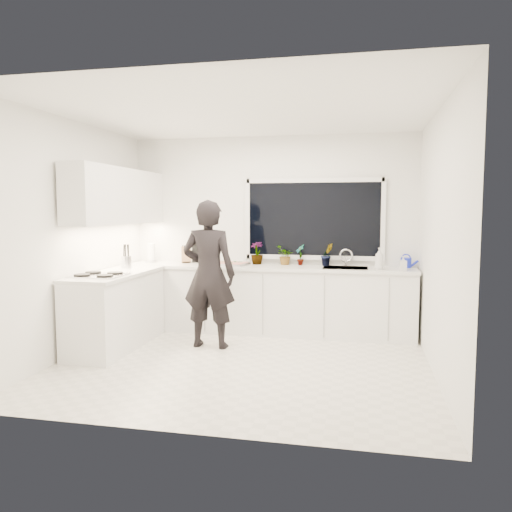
# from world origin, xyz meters

# --- Properties ---
(floor) EXTENTS (4.00, 3.50, 0.02)m
(floor) POSITION_xyz_m (0.00, 0.00, -0.01)
(floor) COLOR beige
(floor) RESTS_ON ground
(wall_back) EXTENTS (4.00, 0.02, 2.70)m
(wall_back) POSITION_xyz_m (0.00, 1.76, 1.35)
(wall_back) COLOR white
(wall_back) RESTS_ON ground
(wall_left) EXTENTS (0.02, 3.50, 2.70)m
(wall_left) POSITION_xyz_m (-2.01, 0.00, 1.35)
(wall_left) COLOR white
(wall_left) RESTS_ON ground
(wall_right) EXTENTS (0.02, 3.50, 2.70)m
(wall_right) POSITION_xyz_m (2.01, 0.00, 1.35)
(wall_right) COLOR white
(wall_right) RESTS_ON ground
(ceiling) EXTENTS (4.00, 3.50, 0.02)m
(ceiling) POSITION_xyz_m (0.00, 0.00, 2.71)
(ceiling) COLOR white
(ceiling) RESTS_ON wall_back
(window) EXTENTS (1.80, 0.02, 1.00)m
(window) POSITION_xyz_m (0.60, 1.73, 1.55)
(window) COLOR black
(window) RESTS_ON wall_back
(base_cabinets_back) EXTENTS (3.92, 0.58, 0.88)m
(base_cabinets_back) POSITION_xyz_m (0.00, 1.45, 0.44)
(base_cabinets_back) COLOR white
(base_cabinets_back) RESTS_ON floor
(base_cabinets_left) EXTENTS (0.58, 1.60, 0.88)m
(base_cabinets_left) POSITION_xyz_m (-1.67, 0.35, 0.44)
(base_cabinets_left) COLOR white
(base_cabinets_left) RESTS_ON floor
(countertop_back) EXTENTS (3.94, 0.62, 0.04)m
(countertop_back) POSITION_xyz_m (0.00, 1.44, 0.90)
(countertop_back) COLOR silver
(countertop_back) RESTS_ON base_cabinets_back
(countertop_left) EXTENTS (0.62, 1.60, 0.04)m
(countertop_left) POSITION_xyz_m (-1.67, 0.35, 0.90)
(countertop_left) COLOR silver
(countertop_left) RESTS_ON base_cabinets_left
(upper_cabinets) EXTENTS (0.34, 2.10, 0.70)m
(upper_cabinets) POSITION_xyz_m (-1.79, 0.70, 1.85)
(upper_cabinets) COLOR white
(upper_cabinets) RESTS_ON wall_left
(sink) EXTENTS (0.58, 0.42, 0.14)m
(sink) POSITION_xyz_m (1.05, 1.45, 0.87)
(sink) COLOR silver
(sink) RESTS_ON countertop_back
(faucet) EXTENTS (0.03, 0.03, 0.22)m
(faucet) POSITION_xyz_m (1.05, 1.65, 1.03)
(faucet) COLOR silver
(faucet) RESTS_ON countertop_back
(stovetop) EXTENTS (0.56, 0.48, 0.03)m
(stovetop) POSITION_xyz_m (-1.69, -0.00, 0.94)
(stovetop) COLOR black
(stovetop) RESTS_ON countertop_left
(person) EXTENTS (0.66, 0.44, 1.80)m
(person) POSITION_xyz_m (-0.56, 0.58, 0.90)
(person) COLOR black
(person) RESTS_ON floor
(pizza_tray) EXTENTS (0.54, 0.43, 0.03)m
(pizza_tray) POSITION_xyz_m (-0.53, 1.42, 0.94)
(pizza_tray) COLOR silver
(pizza_tray) RESTS_ON countertop_back
(pizza) EXTENTS (0.49, 0.38, 0.01)m
(pizza) POSITION_xyz_m (-0.53, 1.42, 0.95)
(pizza) COLOR #AD2A17
(pizza) RESTS_ON pizza_tray
(watering_can) EXTENTS (0.18, 0.18, 0.13)m
(watering_can) POSITION_xyz_m (1.83, 1.61, 0.98)
(watering_can) COLOR #1423C4
(watering_can) RESTS_ON countertop_back
(paper_towel_roll) EXTENTS (0.12, 0.12, 0.26)m
(paper_towel_roll) POSITION_xyz_m (-1.73, 1.55, 1.05)
(paper_towel_roll) COLOR white
(paper_towel_roll) RESTS_ON countertop_back
(knife_block) EXTENTS (0.16, 0.14, 0.22)m
(knife_block) POSITION_xyz_m (-1.21, 1.59, 1.03)
(knife_block) COLOR olive
(knife_block) RESTS_ON countertop_back
(utensil_crock) EXTENTS (0.15, 0.15, 0.16)m
(utensil_crock) POSITION_xyz_m (-1.74, 0.80, 1.00)
(utensil_crock) COLOR #B6B7BB
(utensil_crock) RESTS_ON countertop_left
(picture_frame_large) EXTENTS (0.22, 0.08, 0.28)m
(picture_frame_large) POSITION_xyz_m (-1.04, 1.69, 1.06)
(picture_frame_large) COLOR black
(picture_frame_large) RESTS_ON countertop_back
(picture_frame_small) EXTENTS (0.25, 0.09, 0.30)m
(picture_frame_small) POSITION_xyz_m (-1.01, 1.69, 1.07)
(picture_frame_small) COLOR black
(picture_frame_small) RESTS_ON countertop_back
(herb_plants) EXTENTS (1.20, 0.29, 0.32)m
(herb_plants) POSITION_xyz_m (0.25, 1.61, 1.07)
(herb_plants) COLOR #26662D
(herb_plants) RESTS_ON countertop_back
(soap_bottles) EXTENTS (0.41, 0.14, 0.28)m
(soap_bottles) POSITION_xyz_m (1.56, 1.30, 1.05)
(soap_bottles) COLOR #D8BF66
(soap_bottles) RESTS_ON countertop_back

